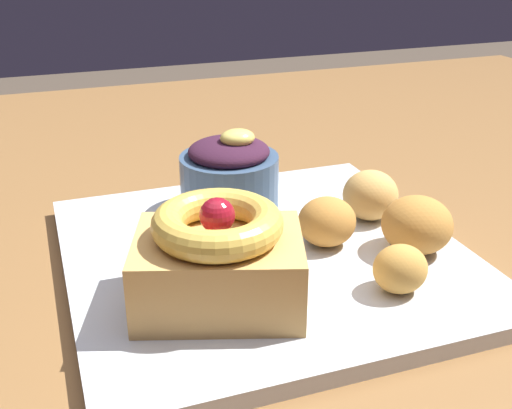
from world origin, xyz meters
The scene contains 8 objects.
dining_table centered at (0.00, 0.00, 0.64)m, with size 1.47×0.97×0.73m.
front_plate centered at (0.05, -0.11, 0.74)m, with size 0.28×0.28×0.01m, color silver.
cake_slice centered at (-0.01, -0.16, 0.77)m, with size 0.12×0.11×0.07m.
berry_ramekin centered at (0.04, -0.03, 0.77)m, with size 0.08×0.08×0.07m.
fritter_front centered at (0.14, -0.08, 0.76)m, with size 0.04×0.04×0.04m, color tan.
fritter_middle centered at (0.15, -0.15, 0.76)m, with size 0.05×0.05×0.04m, color #BC7F38.
fritter_back centered at (0.09, -0.11, 0.76)m, with size 0.04×0.04×0.04m, color #BC7F38.
fritter_extra centered at (0.11, -0.19, 0.76)m, with size 0.04×0.03×0.03m, color gold.
Camera 1 is at (-0.10, -0.50, 0.97)m, focal length 44.89 mm.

